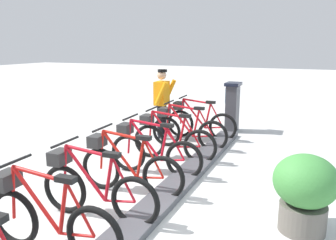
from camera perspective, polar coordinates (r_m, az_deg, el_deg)
The scene contains 12 objects.
ground_plane at distance 4.95m, azimuth -1.71°, elevation -14.29°, with size 60.00×60.00×0.00m, color #BCBBB7.
dock_rail_base at distance 4.92m, azimuth -1.71°, elevation -13.77°, with size 0.44×8.41×0.10m, color #47474C.
payment_kiosk at distance 9.00m, azimuth 10.73°, elevation 2.30°, with size 0.36×0.52×1.28m.
bike_docked_0 at distance 8.19m, azimuth 5.08°, elevation -0.22°, with size 1.72×0.54×1.02m.
bike_docked_1 at distance 7.42m, azimuth 2.99°, elevation -1.54°, with size 1.72×0.54×1.02m.
bike_docked_2 at distance 6.66m, azimuth 0.42°, elevation -3.17°, with size 1.72×0.54×1.02m.
bike_docked_3 at distance 5.93m, azimuth -2.81°, elevation -5.19°, with size 1.72×0.54×1.02m.
bike_docked_4 at distance 5.22m, azimuth -6.96°, elevation -7.75°, with size 1.72×0.54×1.02m.
bike_docked_5 at distance 4.57m, azimuth -12.43°, elevation -11.01°, with size 1.72×0.54×1.02m.
bike_docked_6 at distance 3.99m, azimuth -19.78°, elevation -15.12°, with size 1.72×0.54×1.02m.
worker_near_rack at distance 8.15m, azimuth -0.99°, elevation 3.18°, with size 0.46×0.63×1.66m.
planter_bush at distance 4.45m, azimuth 21.95°, elevation -10.73°, with size 0.76×0.76×0.97m.
Camera 1 is at (-1.90, 3.99, 2.23)m, focal length 36.38 mm.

